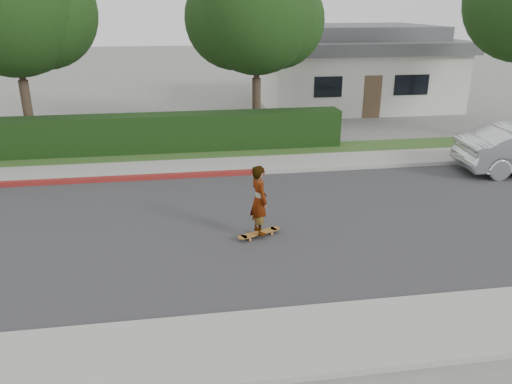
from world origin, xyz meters
TOP-DOWN VIEW (x-y plane):
  - ground at (0.00, 0.00)m, footprint 120.00×120.00m
  - road at (0.00, 0.00)m, footprint 60.00×8.00m
  - curb_near at (0.00, -4.10)m, footprint 60.00×0.20m
  - sidewalk_near at (0.00, -5.00)m, footprint 60.00×1.60m
  - curb_far at (0.00, 4.10)m, footprint 60.00×0.20m
  - curb_red_section at (-5.00, 4.10)m, footprint 12.00×0.21m
  - sidewalk_far at (0.00, 5.00)m, footprint 60.00×1.60m
  - planting_strip at (0.00, 6.60)m, footprint 60.00×1.60m
  - hedge at (-3.00, 7.20)m, footprint 15.00×1.00m
  - tree_left at (-7.51, 8.69)m, footprint 5.99×5.21m
  - tree_center at (1.49, 9.19)m, footprint 5.66×4.84m
  - house at (8.00, 16.00)m, footprint 10.60×8.60m
  - skateboard at (0.05, -0.70)m, footprint 1.18×0.68m
  - skateboarder at (0.05, -0.70)m, footprint 0.55×0.71m

SIDE VIEW (x-z plane):
  - ground at x=0.00m, z-range 0.00..0.00m
  - road at x=0.00m, z-range 0.00..0.01m
  - planting_strip at x=0.00m, z-range 0.00..0.10m
  - sidewalk_near at x=0.00m, z-range 0.00..0.12m
  - sidewalk_far at x=0.00m, z-range 0.00..0.12m
  - curb_near at x=0.00m, z-range 0.00..0.15m
  - curb_far at x=0.00m, z-range 0.00..0.15m
  - curb_red_section at x=-5.00m, z-range 0.00..0.15m
  - skateboard at x=0.05m, z-range 0.05..0.16m
  - hedge at x=-3.00m, z-range 0.00..1.50m
  - skateboarder at x=0.05m, z-range 0.12..1.85m
  - house at x=8.00m, z-range -0.05..4.25m
  - tree_center at x=1.49m, z-range 1.18..8.62m
  - tree_left at x=-7.51m, z-range 1.26..9.26m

